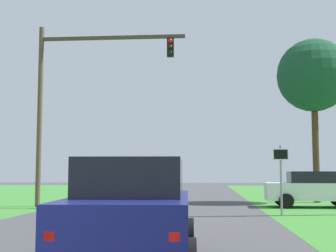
{
  "coord_description": "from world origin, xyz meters",
  "views": [
    {
      "loc": [
        2.44,
        -4.32,
        1.66
      ],
      "look_at": [
        0.93,
        14.09,
        3.42
      ],
      "focal_mm": 51.6,
      "sensor_mm": 36.0,
      "label": 1
    }
  ],
  "objects_px": {
    "red_suv_near": "(133,209)",
    "crossing_suv_far": "(314,188)",
    "pickup_truck_lead": "(133,193)",
    "keep_moving_sign": "(281,171)",
    "traffic_light": "(74,88)",
    "oak_tree_right": "(314,76)"
  },
  "relations": [
    {
      "from": "red_suv_near",
      "to": "crossing_suv_far",
      "type": "height_order",
      "value": "red_suv_near"
    },
    {
      "from": "pickup_truck_lead",
      "to": "oak_tree_right",
      "type": "height_order",
      "value": "oak_tree_right"
    },
    {
      "from": "red_suv_near",
      "to": "oak_tree_right",
      "type": "bearing_deg",
      "value": 68.53
    },
    {
      "from": "red_suv_near",
      "to": "crossing_suv_far",
      "type": "xyz_separation_m",
      "value": [
        6.29,
        14.77,
        -0.1
      ]
    },
    {
      "from": "red_suv_near",
      "to": "pickup_truck_lead",
      "type": "bearing_deg",
      "value": 98.84
    },
    {
      "from": "oak_tree_right",
      "to": "traffic_light",
      "type": "bearing_deg",
      "value": -160.66
    },
    {
      "from": "keep_moving_sign",
      "to": "crossing_suv_far",
      "type": "distance_m",
      "value": 5.17
    },
    {
      "from": "keep_moving_sign",
      "to": "oak_tree_right",
      "type": "xyz_separation_m",
      "value": [
        3.14,
        8.29,
        5.27
      ]
    },
    {
      "from": "oak_tree_right",
      "to": "crossing_suv_far",
      "type": "bearing_deg",
      "value": -104.61
    },
    {
      "from": "pickup_truck_lead",
      "to": "keep_moving_sign",
      "type": "xyz_separation_m",
      "value": [
        5.28,
        2.64,
        0.74
      ]
    },
    {
      "from": "red_suv_near",
      "to": "keep_moving_sign",
      "type": "xyz_separation_m",
      "value": [
        4.11,
        10.15,
        0.71
      ]
    },
    {
      "from": "crossing_suv_far",
      "to": "traffic_light",
      "type": "bearing_deg",
      "value": -176.69
    },
    {
      "from": "pickup_truck_lead",
      "to": "crossing_suv_far",
      "type": "bearing_deg",
      "value": 44.21
    },
    {
      "from": "traffic_light",
      "to": "oak_tree_right",
      "type": "xyz_separation_m",
      "value": [
        12.35,
        4.33,
        1.27
      ]
    },
    {
      "from": "keep_moving_sign",
      "to": "pickup_truck_lead",
      "type": "bearing_deg",
      "value": -153.38
    },
    {
      "from": "oak_tree_right",
      "to": "crossing_suv_far",
      "type": "relative_size",
      "value": 2.06
    },
    {
      "from": "keep_moving_sign",
      "to": "traffic_light",
      "type": "bearing_deg",
      "value": 156.75
    },
    {
      "from": "keep_moving_sign",
      "to": "oak_tree_right",
      "type": "distance_m",
      "value": 10.31
    },
    {
      "from": "red_suv_near",
      "to": "keep_moving_sign",
      "type": "relative_size",
      "value": 1.83
    },
    {
      "from": "pickup_truck_lead",
      "to": "keep_moving_sign",
      "type": "distance_m",
      "value": 5.95
    },
    {
      "from": "traffic_light",
      "to": "red_suv_near",
      "type": "bearing_deg",
      "value": -70.14
    },
    {
      "from": "crossing_suv_far",
      "to": "oak_tree_right",
      "type": "bearing_deg",
      "value": 75.39
    }
  ]
}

